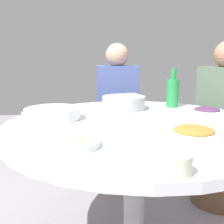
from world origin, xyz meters
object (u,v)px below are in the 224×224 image
Objects in this scene: tea_cup_near at (178,164)px; diner_right at (224,104)px; dish_tofu_braise at (194,133)px; stool_for_diner_left at (117,158)px; soup_bowl at (53,114)px; diner_left at (117,97)px; rice_bowl at (124,102)px; stool_for_diner_right at (217,174)px; dish_noodles at (73,142)px; green_bottle at (173,92)px; dish_eggplant at (207,111)px; round_dining_table at (135,138)px.

diner_right reaches higher than tea_cup_near.
dish_tofu_braise is 1.32m from stool_for_diner_left.
diner_left is (0.50, 0.77, -0.04)m from soup_bowl.
rice_bowl is 0.97m from stool_for_diner_right.
rice_bowl reaches higher than dish_noodles.
dish_noodles is (0.09, -0.45, -0.01)m from soup_bowl.
dish_noodles is 0.78× the size of green_bottle.
tea_cup_near reaches higher than dish_tofu_braise.
diner_right is (0.82, 1.03, -0.04)m from tea_cup_near.
dish_eggplant is 0.88m from diner_left.
diner_left is at bearing 82.82° from rice_bowl.
diner_left is at bearing 114.01° from dish_eggplant.
stool_for_diner_left is 0.59× the size of diner_left.
diner_right is at bearing -34.23° from stool_for_diner_left.
stool_for_diner_left is (0.09, 0.90, -0.47)m from round_dining_table.
dish_tofu_braise is 1.19m from diner_left.
diner_left reaches higher than soup_bowl.
tea_cup_near is at bearing -112.28° from green_bottle.
dish_noodles reaches higher than stool_for_diner_right.
green_bottle is at bearing -169.37° from diner_right.
soup_bowl is at bearing 116.59° from tea_cup_near.
green_bottle is at bearing 67.72° from tea_cup_near.
diner_left is (-0.00, -0.00, 0.54)m from stool_for_diner_left.
dish_eggplant is (0.76, 0.42, 0.00)m from dish_noodles.
rice_bowl is (0.02, 0.34, 0.13)m from round_dining_table.
tea_cup_near is 1.32m from diner_right.
dish_noodles is at bearing -176.15° from dish_tofu_braise.
rice_bowl is at bearing -172.87° from diner_right.
tea_cup_near is (-0.06, -0.94, -0.01)m from rice_bowl.
dish_eggplant is at bearing 53.90° from dish_tofu_braise.
stool_for_diner_left is 0.59× the size of diner_right.
diner_right is (0.69, -0.47, 0.00)m from diner_left.
soup_bowl is 1.56× the size of dish_noodles.
round_dining_table is at bearing -167.44° from dish_eggplant.
round_dining_table is at bearing -95.50° from stool_for_diner_left.
dish_tofu_braise reaches higher than dish_noodles.
diner_left is at bearing 84.97° from tea_cup_near.
soup_bowl is at bearing -122.79° from stool_for_diner_left.
round_dining_table is 0.44m from soup_bowl.
dish_tofu_braise is (0.48, 0.03, 0.00)m from dish_noodles.
rice_bowl reaches higher than stool_for_diner_left.
diner_left reaches higher than stool_for_diner_left.
diner_left is at bearing 71.60° from dish_noodles.
rice_bowl is at bearing -97.18° from diner_left.
round_dining_table is at bearing 85.70° from tea_cup_near.
soup_bowl is 1.22m from diner_right.
dish_eggplant reaches higher than round_dining_table.
dish_eggplant is 0.48m from dish_tofu_braise.
round_dining_table reaches higher than stool_for_diner_right.
tea_cup_near is at bearing -128.41° from diner_right.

